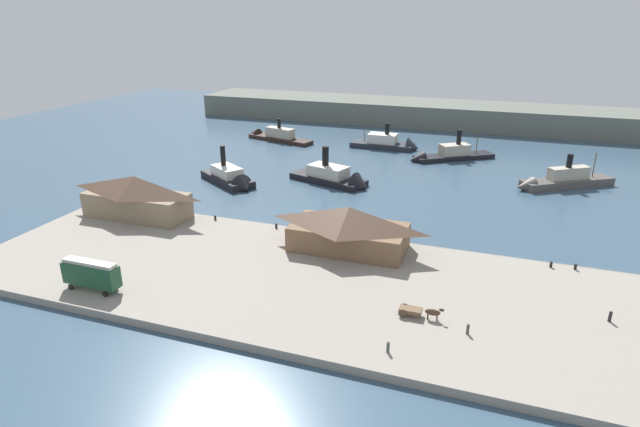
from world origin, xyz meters
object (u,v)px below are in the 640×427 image
(pedestrian_near_cart, at_px, (468,329))
(ferry_moored_west, at_px, (559,181))
(pedestrian_near_east_shed, at_px, (388,347))
(ferry_outer_harbor, at_px, (231,179))
(mooring_post_center_west, at_px, (551,265))
(ferry_departing_north, at_px, (337,178))
(horse_cart, at_px, (418,311))
(ferry_approaching_west, at_px, (444,155))
(ferry_near_quay, at_px, (273,136))
(mooring_post_west, at_px, (575,267))
(ferry_mid_harbor, at_px, (391,144))
(pedestrian_by_tram, at_px, (610,316))
(mooring_post_center_east, at_px, (215,218))
(mooring_post_east, at_px, (276,226))
(ferry_shed_west_terminal, at_px, (349,228))
(ferry_shed_central_terminal, at_px, (136,196))
(street_tram, at_px, (91,273))

(pedestrian_near_cart, relative_size, ferry_moored_west, 0.07)
(pedestrian_near_east_shed, xyz_separation_m, ferry_outer_harbor, (-50.58, 55.00, -0.43))
(mooring_post_center_west, distance_m, ferry_departing_north, 57.02)
(horse_cart, distance_m, pedestrian_near_east_shed, 9.14)
(ferry_approaching_west, xyz_separation_m, ferry_near_quay, (-55.97, 6.97, -0.04))
(pedestrian_near_cart, bearing_deg, mooring_post_center_west, 65.10)
(mooring_post_west, bearing_deg, ferry_departing_north, 146.38)
(ferry_outer_harbor, bearing_deg, ferry_departing_north, 20.53)
(ferry_moored_west, height_order, ferry_mid_harbor, ferry_moored_west)
(ferry_departing_north, bearing_deg, mooring_post_center_west, -35.95)
(pedestrian_by_tram, relative_size, ferry_departing_north, 0.08)
(mooring_post_center_east, bearing_deg, horse_cart, -26.95)
(mooring_post_east, relative_size, ferry_outer_harbor, 0.05)
(mooring_post_west, bearing_deg, mooring_post_east, 179.99)
(pedestrian_near_east_shed, bearing_deg, mooring_post_center_east, 143.10)
(pedestrian_near_cart, height_order, pedestrian_near_east_shed, pedestrian_near_east_shed)
(ferry_approaching_west, bearing_deg, ferry_near_quay, 172.91)
(horse_cart, xyz_separation_m, mooring_post_center_east, (-43.03, 21.87, -0.47))
(mooring_post_east, distance_m, ferry_outer_harbor, 32.97)
(ferry_shed_west_terminal, height_order, pedestrian_by_tram, ferry_shed_west_terminal)
(ferry_shed_west_terminal, xyz_separation_m, ferry_near_quay, (-48.24, 75.96, -3.73))
(pedestrian_near_cart, distance_m, ferry_near_quay, 118.13)
(mooring_post_west, relative_size, ferry_near_quay, 0.04)
(horse_cart, bearing_deg, ferry_moored_west, 72.89)
(ferry_shed_central_terminal, height_order, ferry_near_quay, ferry_shed_central_terminal)
(street_tram, height_order, mooring_post_center_east, street_tram)
(horse_cart, height_order, ferry_outer_harbor, ferry_outer_harbor)
(pedestrian_by_tram, distance_m, ferry_near_quay, 122.43)
(ferry_shed_central_terminal, relative_size, ferry_outer_harbor, 1.14)
(pedestrian_near_cart, relative_size, pedestrian_near_east_shed, 0.99)
(mooring_post_east, height_order, ferry_moored_west, ferry_moored_west)
(pedestrian_near_cart, xyz_separation_m, ferry_outer_harbor, (-59.15, 47.96, -0.42))
(mooring_post_center_east, height_order, mooring_post_east, same)
(pedestrian_near_cart, xyz_separation_m, pedestrian_by_tram, (17.19, 9.08, 0.07))
(horse_cart, distance_m, mooring_post_east, 37.31)
(ferry_shed_central_terminal, xyz_separation_m, horse_cart, (58.18, -18.39, -3.29))
(mooring_post_center_west, xyz_separation_m, ferry_outer_harbor, (-70.02, 24.54, -0.17))
(mooring_post_center_east, relative_size, ferry_approaching_west, 0.04)
(ferry_shed_west_terminal, xyz_separation_m, ferry_departing_north, (-13.97, 37.37, -3.56))
(horse_cart, height_order, pedestrian_near_cart, horse_cart)
(ferry_shed_central_terminal, relative_size, pedestrian_near_east_shed, 13.48)
(mooring_post_east, bearing_deg, ferry_shed_central_terminal, -172.69)
(ferry_mid_harbor, bearing_deg, pedestrian_by_tram, -61.33)
(ferry_shed_west_terminal, bearing_deg, ferry_near_quay, 122.42)
(ferry_shed_west_terminal, distance_m, horse_cart, 23.22)
(mooring_post_west, height_order, ferry_mid_harbor, ferry_mid_harbor)
(mooring_post_east, bearing_deg, street_tram, -117.09)
(mooring_post_west, bearing_deg, ferry_near_quay, 139.53)
(pedestrian_near_east_shed, xyz_separation_m, pedestrian_by_tram, (25.75, 16.13, 0.06))
(horse_cart, distance_m, mooring_post_center_east, 48.27)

